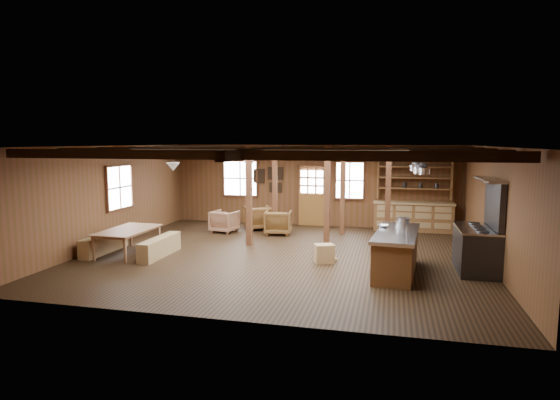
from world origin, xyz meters
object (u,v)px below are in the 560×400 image
(commercial_range, at_px, (479,242))
(armchair_b, at_px, (278,222))
(dining_table, at_px, (129,242))
(armchair_c, at_px, (224,221))
(kitchen_island, at_px, (396,252))
(armchair_a, at_px, (258,218))

(commercial_range, height_order, armchair_b, commercial_range)
(commercial_range, relative_size, dining_table, 1.13)
(armchair_b, bearing_deg, armchair_c, -5.44)
(dining_table, bearing_deg, kitchen_island, -91.75)
(dining_table, bearing_deg, armchair_a, -29.13)
(commercial_range, relative_size, armchair_a, 2.48)
(dining_table, bearing_deg, commercial_range, -87.57)
(commercial_range, relative_size, armchair_c, 2.72)
(armchair_a, bearing_deg, kitchen_island, 104.68)
(commercial_range, relative_size, armchair_b, 2.54)
(commercial_range, height_order, dining_table, commercial_range)
(dining_table, distance_m, armchair_c, 3.67)
(kitchen_island, distance_m, armchair_a, 6.20)
(armchair_b, bearing_deg, kitchen_island, 127.27)
(armchair_a, bearing_deg, commercial_range, 117.97)
(dining_table, xyz_separation_m, armchair_b, (3.14, 3.46, 0.05))
(armchair_a, distance_m, armchair_c, 1.19)
(armchair_c, bearing_deg, armchair_b, -167.68)
(kitchen_island, relative_size, armchair_b, 3.10)
(armchair_b, bearing_deg, armchair_a, -46.33)
(armchair_c, bearing_deg, armchair_a, -130.89)
(commercial_range, bearing_deg, kitchen_island, -162.48)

